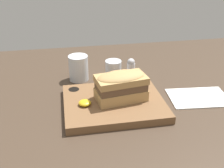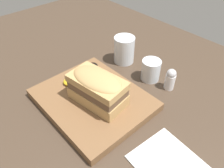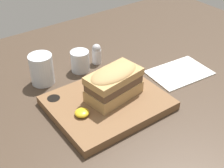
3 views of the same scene
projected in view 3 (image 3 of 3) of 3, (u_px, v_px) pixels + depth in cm
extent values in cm
cube|color=#423326|center=(113.00, 102.00, 91.99)|extent=(166.46, 115.68, 2.00)
cube|color=brown|center=(107.00, 103.00, 88.02)|extent=(31.29, 25.89, 2.48)
cylinder|color=black|center=(54.00, 100.00, 88.02)|extent=(3.62, 3.62, 1.24)
cube|color=tan|center=(114.00, 91.00, 87.50)|extent=(16.60, 10.72, 3.50)
cube|color=brown|center=(114.00, 83.00, 85.84)|extent=(15.94, 10.30, 2.30)
cube|color=tan|center=(114.00, 76.00, 84.59)|extent=(16.60, 10.72, 2.10)
ellipsoid|color=tan|center=(114.00, 73.00, 84.09)|extent=(16.27, 10.51, 3.15)
ellipsoid|color=gold|center=(82.00, 113.00, 81.35)|extent=(3.87, 3.87, 1.55)
cylinder|color=silver|center=(42.00, 69.00, 95.97)|extent=(7.30, 7.30, 9.58)
cylinder|color=silver|center=(43.00, 76.00, 97.36)|extent=(6.42, 6.42, 4.31)
cylinder|color=silver|center=(80.00, 61.00, 102.51)|extent=(6.13, 6.13, 7.00)
cylinder|color=#33050F|center=(80.00, 62.00, 102.70)|extent=(5.51, 5.51, 5.93)
cube|color=white|center=(179.00, 73.00, 102.84)|extent=(20.81, 15.07, 0.40)
cylinder|color=white|center=(97.00, 56.00, 106.98)|extent=(3.14, 3.14, 5.13)
sphere|color=#B7B7BC|center=(96.00, 48.00, 105.20)|extent=(2.99, 2.99, 2.99)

